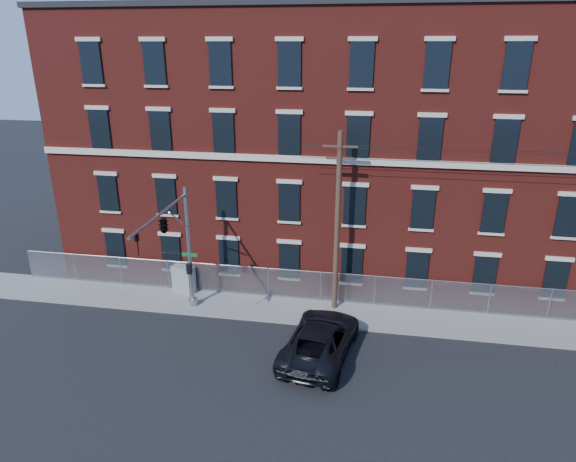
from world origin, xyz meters
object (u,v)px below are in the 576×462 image
(utility_pole_near, at_px, (337,221))
(pickup_truck, at_px, (320,339))
(traffic_signal_mast, at_px, (170,233))
(utility_cabinet, at_px, (184,279))

(utility_pole_near, distance_m, pickup_truck, 6.40)
(traffic_signal_mast, height_order, utility_pole_near, utility_pole_near)
(traffic_signal_mast, height_order, pickup_truck, traffic_signal_mast)
(pickup_truck, bearing_deg, utility_cabinet, -20.23)
(utility_pole_near, xyz_separation_m, pickup_truck, (-0.31, -4.57, -4.47))
(utility_cabinet, bearing_deg, traffic_signal_mast, -55.15)
(traffic_signal_mast, distance_m, pickup_truck, 9.00)
(utility_cabinet, bearing_deg, pickup_truck, -10.65)
(pickup_truck, xyz_separation_m, utility_cabinet, (-8.79, 4.97, 0.08))
(utility_pole_near, bearing_deg, traffic_signal_mast, -156.86)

